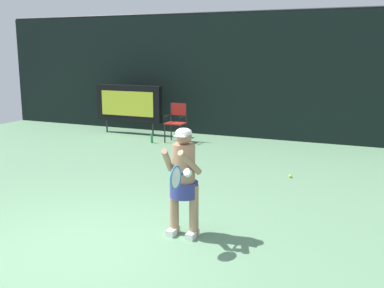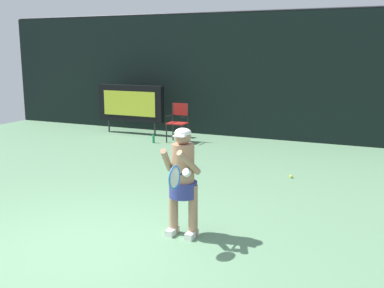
{
  "view_description": "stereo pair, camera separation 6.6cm",
  "coord_description": "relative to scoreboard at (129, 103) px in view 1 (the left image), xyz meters",
  "views": [
    {
      "loc": [
        3.6,
        -4.62,
        2.56
      ],
      "look_at": [
        0.61,
        2.18,
        1.05
      ],
      "focal_mm": 43.49,
      "sensor_mm": 36.0,
      "label": 1
    },
    {
      "loc": [
        3.66,
        -4.59,
        2.56
      ],
      "look_at": [
        0.61,
        2.18,
        1.05
      ],
      "focal_mm": 43.49,
      "sensor_mm": 36.0,
      "label": 2
    }
  ],
  "objects": [
    {
      "name": "umpire_chair",
      "position": [
        1.89,
        -0.55,
        -0.33
      ],
      "size": [
        0.52,
        0.44,
        1.08
      ],
      "color": "black",
      "rests_on": "ground"
    },
    {
      "name": "backdrop_screen",
      "position": [
        3.89,
        0.91,
        0.86
      ],
      "size": [
        18.0,
        0.12,
        3.66
      ],
      "color": "black",
      "rests_on": "ground"
    },
    {
      "name": "tennis_racket",
      "position": [
        5.03,
        -7.1,
        0.04
      ],
      "size": [
        0.03,
        0.6,
        0.31
      ],
      "rotation": [
        0.0,
        0.0,
        0.33
      ],
      "color": "black"
    },
    {
      "name": "tennis_player",
      "position": [
        4.9,
        -6.62,
        -0.1
      ],
      "size": [
        0.52,
        0.59,
        1.53
      ],
      "color": "white",
      "rests_on": "ground"
    },
    {
      "name": "ground",
      "position": [
        3.89,
        -7.77,
        -0.96
      ],
      "size": [
        18.0,
        22.0,
        0.03
      ],
      "color": "#5F8A65"
    },
    {
      "name": "water_bottle",
      "position": [
        1.33,
        -0.99,
        -0.82
      ],
      "size": [
        0.07,
        0.07,
        0.27
      ],
      "color": "#1D8B4B",
      "rests_on": "ground"
    },
    {
      "name": "tennis_ball_loose",
      "position": [
        5.64,
        -3.04,
        -0.91
      ],
      "size": [
        0.07,
        0.07,
        0.07
      ],
      "color": "#CCDB3D",
      "rests_on": "ground"
    },
    {
      "name": "scoreboard",
      "position": [
        0.0,
        0.0,
        0.0
      ],
      "size": [
        2.2,
        0.21,
        1.5
      ],
      "color": "black",
      "rests_on": "ground"
    }
  ]
}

